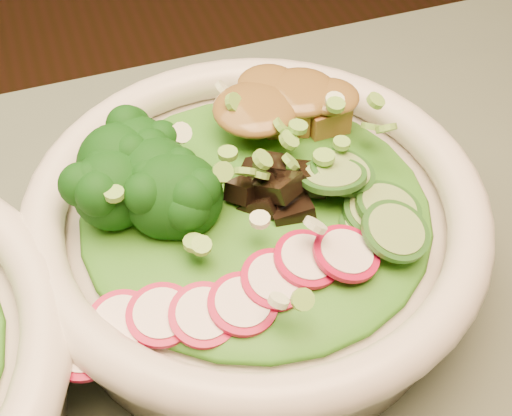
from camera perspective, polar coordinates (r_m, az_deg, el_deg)
name	(u,v)px	position (r m, az deg, el deg)	size (l,w,h in m)	color
salad_bowl	(256,230)	(0.44, 0.00, -1.78)	(0.28, 0.28, 0.08)	silver
lettuce_bed	(256,207)	(0.42, 0.00, 0.09)	(0.21, 0.21, 0.02)	#256415
broccoli_florets	(147,177)	(0.42, -8.70, 2.50)	(0.08, 0.07, 0.05)	black
radish_slices	(239,297)	(0.38, -1.36, -7.09)	(0.11, 0.04, 0.02)	#A60C34
cucumber_slices	(371,209)	(0.41, 9.22, -0.07)	(0.07, 0.07, 0.04)	#84B061
mushroom_heap	(260,175)	(0.42, 0.30, 2.67)	(0.07, 0.07, 0.04)	black
tofu_cubes	(276,121)	(0.46, 1.63, 7.01)	(0.09, 0.06, 0.04)	#A87438
peanut_sauce	(277,104)	(0.45, 1.66, 8.30)	(0.07, 0.06, 0.02)	brown
scallion_garnish	(256,177)	(0.40, 0.00, 2.47)	(0.20, 0.20, 0.02)	#76BA41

